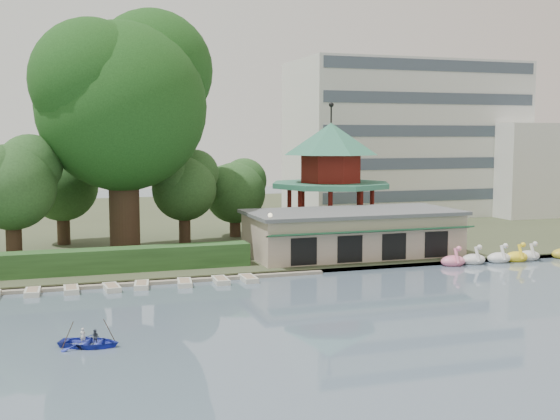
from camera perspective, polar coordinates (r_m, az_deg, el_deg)
name	(u,v)px	position (r m, az deg, el deg)	size (l,w,h in m)	color
ground_plane	(348,336)	(38.60, 5.59, -10.19)	(220.00, 220.00, 0.00)	slate
shore	(180,222)	(87.84, -8.17, -0.95)	(220.00, 70.00, 0.40)	#424930
embankment	(258,274)	(54.40, -1.78, -5.23)	(220.00, 0.60, 0.30)	gray
dock	(98,285)	(52.29, -14.54, -5.92)	(34.00, 1.60, 0.24)	gray
boathouse	(353,232)	(61.79, 5.92, -1.82)	(18.60, 9.39, 3.90)	tan
pavilion	(331,169)	(71.30, 4.15, 3.37)	(12.40, 12.40, 13.50)	tan
office_building	(426,144)	(95.64, 11.82, 5.28)	(38.00, 18.00, 20.00)	silver
hedge	(54,263)	(55.22, -17.91, -4.14)	(30.00, 2.00, 1.80)	#2B5324
lamp_post	(270,230)	(55.91, -0.81, -1.61)	(0.36, 0.36, 4.28)	black
big_tree	(124,94)	(62.55, -12.58, 9.18)	(15.97, 14.88, 21.65)	#3A281C
small_trees	(66,186)	(65.28, -17.02, 1.87)	(39.99, 17.02, 10.54)	#3A281C
swan_boats	(525,256)	(64.58, 19.28, -3.56)	(15.81, 1.98, 1.92)	pink
moored_rowboats	(71,290)	(50.84, -16.63, -6.24)	(26.72, 2.70, 0.36)	beige
rowboat_with_passengers	(89,338)	(37.84, -15.25, -10.00)	(5.25, 4.62, 2.01)	#2937B7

